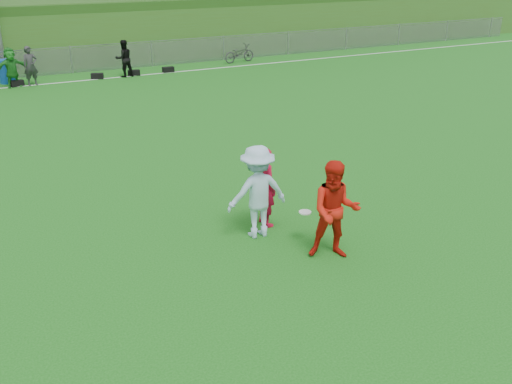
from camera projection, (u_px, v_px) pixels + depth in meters
ground at (262, 252)px, 11.20m from camera, size 120.00×120.00×0.00m
sideline_far at (81, 81)px, 26.00m from camera, size 60.00×0.10×0.01m
fence at (71, 60)px, 27.39m from camera, size 58.00×0.06×1.30m
berm at (38, 19)px, 36.10m from camera, size 120.00×18.00×3.00m
spectator_row at (22, 67)px, 24.67m from camera, size 8.63×0.93×1.69m
gear_bags at (106, 75)px, 26.52m from camera, size 7.49×0.45×0.26m
player_red_left at (266, 187)px, 12.04m from camera, size 0.47×0.67×1.73m
player_red_center at (335, 211)px, 10.69m from camera, size 1.18×1.10×1.94m
player_blue at (257, 192)px, 11.51m from camera, size 1.30×0.80×1.95m
frisbee at (305, 212)px, 11.37m from camera, size 0.25×0.25×0.02m
recycling_bin at (7, 71)px, 25.37m from camera, size 0.82×0.82×1.03m
bicycle at (239, 53)px, 30.15m from camera, size 1.86×0.89×0.94m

